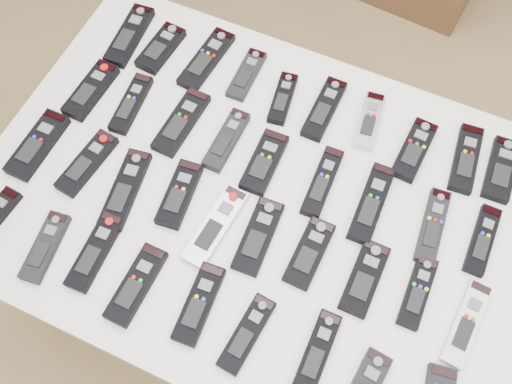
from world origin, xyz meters
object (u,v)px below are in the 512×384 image
at_px(remote_9, 501,169).
at_px(table, 256,206).
at_px(remote_8, 466,159).
at_px(remote_23, 216,226).
at_px(remote_0, 130,36).
at_px(remote_26, 365,278).
at_px(remote_31, 95,251).
at_px(remote_33, 199,304).
at_px(remote_20, 87,163).
at_px(remote_18, 482,240).
at_px(remote_27, 417,292).
at_px(remote_16, 371,203).
at_px(remote_13, 227,140).
at_px(remote_22, 179,194).
at_px(remote_5, 324,109).
at_px(remote_15, 322,182).
at_px(remote_6, 369,121).
at_px(remote_10, 91,90).
at_px(remote_12, 181,122).
at_px(remote_24, 258,236).
at_px(remote_25, 309,253).
at_px(remote_19, 38,145).
at_px(remote_35, 317,352).
at_px(remote_28, 466,324).
at_px(remote_32, 136,285).
at_px(remote_21, 125,189).
at_px(remote_17, 433,226).
at_px(remote_34, 247,334).
at_px(remote_3, 247,75).
at_px(remote_1, 161,48).
at_px(remote_14, 264,162).
at_px(remote_4, 283,99).
at_px(remote_30, 45,247).
at_px(remote_2, 206,59).
at_px(remote_11, 131,104).

bearing_deg(remote_9, table, -151.88).
height_order(remote_8, remote_23, same).
height_order(remote_0, remote_9, remote_0).
relative_size(remote_26, remote_31, 0.91).
bearing_deg(remote_33, remote_20, 150.12).
bearing_deg(remote_18, remote_27, -118.78).
height_order(remote_8, remote_16, remote_16).
distance_m(remote_13, remote_22, 0.18).
xyz_separation_m(remote_5, remote_15, (0.07, -0.19, 0.00)).
distance_m(remote_27, remote_33, 0.46).
relative_size(remote_6, remote_23, 0.78).
distance_m(remote_10, remote_12, 0.25).
distance_m(remote_24, remote_25, 0.12).
bearing_deg(remote_25, remote_19, -177.20).
bearing_deg(remote_20, remote_35, -9.18).
xyz_separation_m(remote_8, remote_35, (-0.15, -0.56, 0.00)).
distance_m(remote_20, remote_28, 0.90).
xyz_separation_m(remote_15, remote_25, (0.04, -0.17, -0.00)).
xyz_separation_m(remote_28, remote_32, (-0.65, -0.21, 0.00)).
xyz_separation_m(remote_21, remote_26, (0.57, 0.03, 0.00)).
bearing_deg(remote_26, remote_0, 155.27).
xyz_separation_m(remote_13, remote_17, (0.51, -0.01, -0.00)).
bearing_deg(remote_27, remote_15, 149.65).
bearing_deg(remote_22, remote_32, -92.46).
height_order(remote_27, remote_34, same).
height_order(remote_8, remote_24, remote_8).
xyz_separation_m(remote_3, remote_25, (0.32, -0.38, 0.00)).
xyz_separation_m(remote_25, remote_32, (-0.30, -0.22, 0.00)).
bearing_deg(remote_1, remote_6, 5.40).
relative_size(remote_9, remote_14, 1.01).
distance_m(remote_25, remote_33, 0.26).
bearing_deg(remote_4, remote_18, -25.40).
distance_m(remote_13, remote_32, 0.40).
bearing_deg(remote_13, remote_20, -144.02).
xyz_separation_m(remote_14, remote_34, (0.13, -0.38, -0.00)).
bearing_deg(remote_30, remote_3, 63.86).
height_order(remote_15, remote_19, same).
bearing_deg(remote_13, remote_3, 101.91).
relative_size(remote_9, remote_34, 1.00).
relative_size(remote_8, remote_12, 0.95).
distance_m(table, remote_9, 0.57).
bearing_deg(remote_5, remote_21, -129.51).
bearing_deg(remote_33, remote_26, 29.61).
distance_m(remote_23, remote_30, 0.37).
xyz_separation_m(remote_2, remote_5, (0.33, -0.02, 0.00)).
relative_size(remote_1, remote_11, 0.90).
bearing_deg(remote_28, remote_12, 170.01).
xyz_separation_m(remote_13, remote_20, (-0.27, -0.19, -0.00)).
bearing_deg(remote_18, remote_35, -122.67).
height_order(remote_2, remote_17, remote_17).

